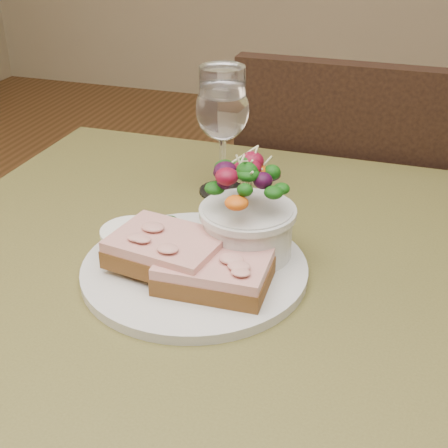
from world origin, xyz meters
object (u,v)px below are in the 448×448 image
(ramekin, at_px, (132,241))
(wine_glass, at_px, (223,113))
(dinner_plate, at_px, (195,269))
(cafe_table, at_px, (210,337))
(chair_far, at_px, (344,308))
(salad_bowl, at_px, (248,209))
(sandwich_back, at_px, (167,250))
(sandwich_front, at_px, (215,270))

(ramekin, xyz_separation_m, wine_glass, (0.04, 0.23, 0.09))
(dinner_plate, distance_m, ramekin, 0.08)
(cafe_table, height_order, chair_far, chair_far)
(cafe_table, distance_m, dinner_plate, 0.11)
(dinner_plate, xyz_separation_m, salad_bowl, (0.05, 0.05, 0.07))
(sandwich_back, bearing_deg, ramekin, 174.33)
(sandwich_front, relative_size, ramekin, 1.86)
(chair_far, bearing_deg, wine_glass, 68.26)
(chair_far, bearing_deg, ramekin, 72.41)
(chair_far, distance_m, salad_bowl, 0.79)
(sandwich_front, height_order, wine_glass, wine_glass)
(sandwich_front, bearing_deg, wine_glass, 104.37)
(wine_glass, bearing_deg, cafe_table, -75.99)
(sandwich_back, bearing_deg, salad_bowl, 47.60)
(chair_far, distance_m, sandwich_back, 0.82)
(ramekin, distance_m, wine_glass, 0.25)
(wine_glass, bearing_deg, chair_far, 67.79)
(cafe_table, distance_m, ramekin, 0.16)
(sandwich_front, bearing_deg, salad_bowl, 75.82)
(dinner_plate, bearing_deg, sandwich_back, -148.28)
(sandwich_back, bearing_deg, cafe_table, 43.80)
(sandwich_back, relative_size, salad_bowl, 1.08)
(dinner_plate, xyz_separation_m, sandwich_back, (-0.03, -0.02, 0.03))
(chair_far, height_order, salad_bowl, chair_far)
(sandwich_front, bearing_deg, ramekin, 165.37)
(sandwich_front, distance_m, ramekin, 0.12)
(chair_far, relative_size, sandwich_back, 6.54)
(salad_bowl, relative_size, wine_glass, 0.73)
(sandwich_back, height_order, salad_bowl, salad_bowl)
(chair_far, distance_m, sandwich_front, 0.82)
(cafe_table, relative_size, chair_far, 0.89)
(ramekin, xyz_separation_m, salad_bowl, (0.13, 0.05, 0.04))
(sandwich_back, bearing_deg, chair_far, 85.65)
(salad_bowl, bearing_deg, wine_glass, 116.81)
(sandwich_front, xyz_separation_m, wine_glass, (-0.07, 0.25, 0.09))
(dinner_plate, distance_m, salad_bowl, 0.09)
(salad_bowl, xyz_separation_m, wine_glass, (-0.09, 0.18, 0.05))
(cafe_table, height_order, wine_glass, wine_glass)
(chair_far, relative_size, dinner_plate, 3.37)
(sandwich_front, distance_m, wine_glass, 0.28)
(cafe_table, xyz_separation_m, wine_glass, (-0.05, 0.21, 0.22))
(cafe_table, distance_m, salad_bowl, 0.18)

